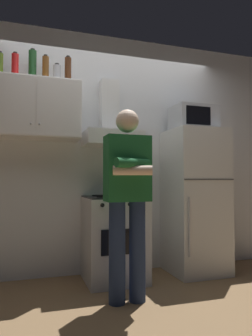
{
  "coord_description": "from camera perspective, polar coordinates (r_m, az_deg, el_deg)",
  "views": [
    {
      "loc": [
        -0.92,
        -2.9,
        1.02
      ],
      "look_at": [
        0.0,
        0.0,
        1.15
      ],
      "focal_mm": 33.44,
      "sensor_mm": 36.0,
      "label": 1
    }
  ],
  "objects": [
    {
      "name": "refrigerator",
      "position": [
        3.64,
        12.45,
        -5.85
      ],
      "size": [
        0.6,
        0.62,
        1.6
      ],
      "color": "white",
      "rests_on": "ground_plane"
    },
    {
      "name": "back_wall_tiled",
      "position": [
        3.63,
        -2.88,
        2.78
      ],
      "size": [
        4.8,
        0.1,
        2.7
      ],
      "primitive_type": "cube",
      "color": "white",
      "rests_on": "ground_plane"
    },
    {
      "name": "bottle_rum_dark",
      "position": [
        3.48,
        -10.53,
        17.16
      ],
      "size": [
        0.07,
        0.07,
        0.28
      ],
      "color": "#47230F",
      "rests_on": "upper_cabinet"
    },
    {
      "name": "microwave",
      "position": [
        3.72,
        12.17,
        8.76
      ],
      "size": [
        0.48,
        0.37,
        0.28
      ],
      "color": "#B7BABF",
      "rests_on": "refrigerator"
    },
    {
      "name": "upper_cabinet",
      "position": [
        3.35,
        -16.26,
        10.23
      ],
      "size": [
        0.9,
        0.37,
        0.6
      ],
      "color": "white"
    },
    {
      "name": "cooking_pot",
      "position": [
        3.19,
        0.66,
        -4.25
      ],
      "size": [
        0.3,
        0.2,
        0.09
      ],
      "color": "#B7BABF",
      "rests_on": "stove_oven"
    },
    {
      "name": "bottle_wine_green",
      "position": [
        3.51,
        -16.68,
        17.45
      ],
      "size": [
        0.08,
        0.08,
        0.33
      ],
      "color": "#19471E",
      "rests_on": "upper_cabinet"
    },
    {
      "name": "range_hood",
      "position": [
        3.44,
        -2.72,
        7.23
      ],
      "size": [
        0.6,
        0.44,
        0.75
      ],
      "color": "white"
    },
    {
      "name": "bottle_olive_oil",
      "position": [
        3.46,
        -21.98,
        17.08
      ],
      "size": [
        0.06,
        0.06,
        0.25
      ],
      "color": "#4C6B19",
      "rests_on": "upper_cabinet"
    },
    {
      "name": "stove_oven",
      "position": [
        3.32,
        -2.18,
        -12.64
      ],
      "size": [
        0.6,
        0.62,
        0.87
      ],
      "color": "silver",
      "rests_on": "ground_plane"
    },
    {
      "name": "ground_plane",
      "position": [
        3.21,
        0.0,
        -20.98
      ],
      "size": [
        7.0,
        7.0,
        0.0
      ],
      "primitive_type": "plane",
      "color": "olive"
    },
    {
      "name": "person_standing",
      "position": [
        2.67,
        0.28,
        -5.01
      ],
      "size": [
        0.38,
        0.33,
        1.64
      ],
      "color": "navy",
      "rests_on": "ground_plane"
    },
    {
      "name": "bottle_canister_steel",
      "position": [
        3.45,
        -12.47,
        16.5
      ],
      "size": [
        0.08,
        0.08,
        0.19
      ],
      "color": "#B2B5BA",
      "rests_on": "upper_cabinet"
    },
    {
      "name": "bottle_beer_brown",
      "position": [
        3.47,
        -14.45,
        17.15
      ],
      "size": [
        0.07,
        0.07,
        0.27
      ],
      "color": "brown",
      "rests_on": "upper_cabinet"
    },
    {
      "name": "bottle_soda_red",
      "position": [
        3.45,
        -19.57,
        17.19
      ],
      "size": [
        0.07,
        0.07,
        0.26
      ],
      "color": "red",
      "rests_on": "upper_cabinet"
    }
  ]
}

